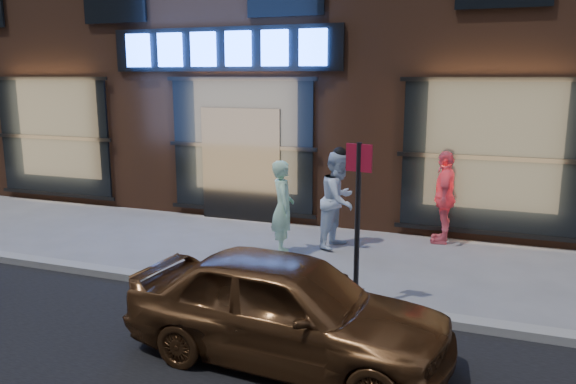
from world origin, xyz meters
name	(u,v)px	position (x,y,z in m)	size (l,w,h in m)	color
ground	(134,280)	(0.00, 0.00, 0.00)	(90.00, 90.00, 0.00)	slate
curb	(134,276)	(0.00, 0.00, 0.06)	(60.00, 0.25, 0.12)	gray
man_bowtie	(283,208)	(1.68, 2.00, 0.83)	(0.60, 0.40, 1.65)	#B3ECD0
man_cap	(339,200)	(2.47, 2.74, 0.87)	(0.85, 0.66, 1.75)	white
passerby	(444,197)	(4.23, 3.70, 0.86)	(1.01, 0.42, 1.72)	#EF6273
gold_sedan	(287,308)	(3.05, -1.50, 0.61)	(1.44, 3.57, 1.22)	brown
sign_post	(358,210)	(3.43, 0.13, 1.35)	(0.35, 0.10, 2.23)	#262628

